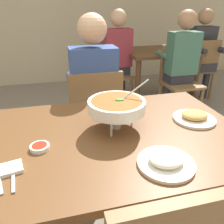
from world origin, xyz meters
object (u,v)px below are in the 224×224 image
(chair_bg_right, at_px, (200,66))
(dining_table_main, at_px, (119,149))
(appetizer_plate, at_px, (194,117))
(dining_table_far, at_px, (159,59))
(chair_diner_main, at_px, (95,114))
(chair_bg_left, at_px, (112,69))
(rice_plate, at_px, (166,161))
(sauce_dish, at_px, (40,147))
(patron_bg_middle, at_px, (180,59))
(chair_bg_middle, at_px, (178,77))
(patron_bg_left, at_px, (117,53))
(curry_bowl, at_px, (116,106))
(patron_bg_right, at_px, (202,49))
(diner_main, at_px, (93,87))

(chair_bg_right, bearing_deg, dining_table_main, -132.82)
(appetizer_plate, xyz_separation_m, dining_table_far, (0.74, 2.07, -0.16))
(dining_table_main, xyz_separation_m, chair_diner_main, (-0.00, 0.75, -0.14))
(appetizer_plate, distance_m, chair_bg_left, 2.13)
(chair_bg_right, bearing_deg, rice_plate, -126.99)
(sauce_dish, distance_m, patron_bg_middle, 2.28)
(chair_bg_left, distance_m, chair_bg_middle, 0.94)
(rice_plate, distance_m, chair_bg_left, 2.49)
(chair_diner_main, bearing_deg, rice_plate, -83.62)
(patron_bg_middle, bearing_deg, patron_bg_left, 139.70)
(curry_bowl, bearing_deg, chair_bg_left, 76.47)
(chair_bg_right, bearing_deg, dining_table_far, 169.72)
(dining_table_main, distance_m, dining_table_far, 2.42)
(curry_bowl, height_order, dining_table_far, curry_bowl)
(appetizer_plate, distance_m, patron_bg_right, 2.45)
(chair_bg_left, bearing_deg, chair_bg_middle, -37.58)
(sauce_dish, bearing_deg, rice_plate, -25.89)
(chair_bg_left, height_order, chair_bg_right, same)
(dining_table_main, height_order, chair_bg_right, chair_bg_right)
(sauce_dish, bearing_deg, chair_diner_main, 63.61)
(chair_diner_main, distance_m, patron_bg_middle, 1.49)
(chair_diner_main, relative_size, dining_table_far, 0.90)
(chair_bg_left, bearing_deg, dining_table_far, -4.05)
(patron_bg_left, bearing_deg, rice_plate, -100.70)
(sauce_dish, relative_size, chair_bg_right, 0.10)
(chair_diner_main, height_order, patron_bg_middle, patron_bg_middle)
(diner_main, distance_m, patron_bg_middle, 1.45)
(dining_table_far, relative_size, chair_bg_middle, 1.11)
(patron_bg_left, bearing_deg, chair_bg_middle, -38.26)
(dining_table_far, height_order, chair_bg_right, chair_bg_right)
(dining_table_far, bearing_deg, rice_plate, -114.39)
(rice_plate, bearing_deg, diner_main, 96.19)
(patron_bg_middle, bearing_deg, chair_diner_main, -146.98)
(appetizer_plate, height_order, patron_bg_middle, patron_bg_middle)
(dining_table_main, relative_size, chair_bg_left, 1.47)
(chair_bg_left, bearing_deg, chair_diner_main, -109.69)
(patron_bg_middle, height_order, patron_bg_right, same)
(appetizer_plate, relative_size, sauce_dish, 2.67)
(dining_table_far, distance_m, patron_bg_right, 0.68)
(chair_diner_main, relative_size, appetizer_plate, 3.75)
(patron_bg_middle, relative_size, patron_bg_right, 1.00)
(rice_plate, relative_size, chair_bg_middle, 0.27)
(chair_bg_middle, relative_size, patron_bg_middle, 0.69)
(appetizer_plate, relative_size, patron_bg_middle, 0.18)
(patron_bg_left, bearing_deg, chair_bg_left, 149.54)
(curry_bowl, distance_m, rice_plate, 0.39)
(patron_bg_right, bearing_deg, curry_bowl, -133.32)
(dining_table_main, relative_size, curry_bowl, 3.97)
(patron_bg_middle, bearing_deg, appetizer_plate, -116.97)
(diner_main, relative_size, chair_bg_left, 1.46)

